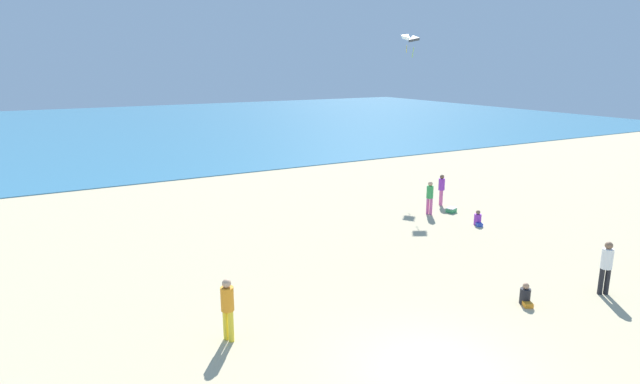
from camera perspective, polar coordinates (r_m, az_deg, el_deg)
The scene contains 11 objects.
ground_plane at distance 20.99m, azimuth -6.12°, elevation -5.78°, with size 120.00×120.00×0.00m, color #C6B58C.
ocean_water at distance 62.70m, azimuth -22.23°, elevation 6.32°, with size 120.00×60.00×0.05m, color teal.
cooler_box at distance 26.18m, azimuth 13.93°, elevation -1.89°, with size 0.53×0.49×0.24m.
person_1 at distance 25.43m, azimuth 11.72°, elevation -0.36°, with size 0.40×0.40×1.59m.
person_2 at distance 18.56m, azimuth 28.42°, elevation -6.84°, with size 0.46×0.46×1.70m.
person_3 at distance 17.13m, azimuth 21.22°, elevation -10.42°, with size 0.48×0.58×0.65m.
person_4 at distance 24.45m, azimuth 16.61°, elevation -2.85°, with size 0.48×0.60×0.67m.
person_6 at distance 13.97m, azimuth -9.91°, elevation -11.91°, with size 0.44×0.44×1.69m.
person_7 at distance 27.23m, azimuth 12.93°, elevation 0.47°, with size 0.42×0.42×1.56m.
kite_white at distance 32.70m, azimuth 9.44°, elevation 16.17°, with size 0.77×0.88×1.17m.
kite_black at distance 30.28m, azimuth 9.96°, elevation 16.00°, with size 0.89×0.78×1.25m.
Camera 1 is at (-7.69, -8.24, 6.96)m, focal length 29.77 mm.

